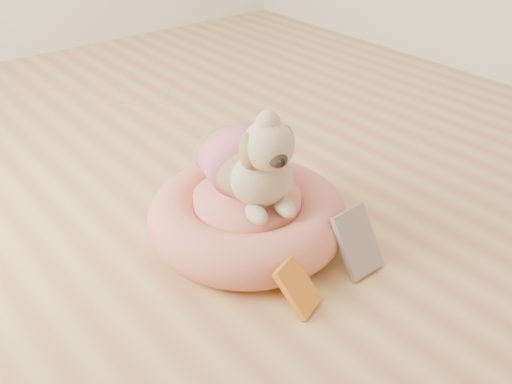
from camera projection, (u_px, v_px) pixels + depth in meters
floor at (234, 183)px, 2.45m from camera, size 4.50×4.50×0.00m
pet_bed at (247, 217)px, 2.07m from camera, size 0.72×0.72×0.19m
dog at (250, 145)px, 1.92m from camera, size 0.47×0.59×0.38m
book_yellow at (298, 287)px, 1.76m from camera, size 0.15×0.16×0.15m
book_white at (358, 242)px, 1.91m from camera, size 0.15×0.14×0.21m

